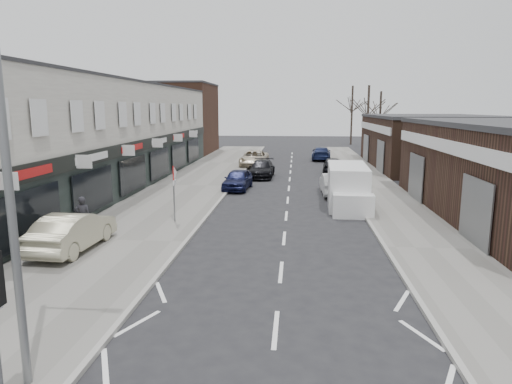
% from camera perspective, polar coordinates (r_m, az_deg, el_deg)
% --- Properties ---
extents(ground, '(160.00, 160.00, 0.00)m').
position_cam_1_polar(ground, '(10.02, 1.92, -22.00)').
color(ground, black).
rests_on(ground, ground).
extents(pavement_left, '(5.50, 64.00, 0.12)m').
position_cam_1_polar(pavement_left, '(31.72, -8.16, 0.74)').
color(pavement_left, slate).
rests_on(pavement_left, ground).
extents(pavement_right, '(3.50, 64.00, 0.12)m').
position_cam_1_polar(pavement_right, '(31.35, 14.69, 0.39)').
color(pavement_right, slate).
rests_on(pavement_right, ground).
extents(shop_terrace_left, '(8.00, 41.00, 7.10)m').
position_cam_1_polar(shop_terrace_left, '(31.27, -21.61, 6.42)').
color(shop_terrace_left, silver).
rests_on(shop_terrace_left, ground).
extents(brick_block_far, '(8.00, 10.00, 8.00)m').
position_cam_1_polar(brick_block_far, '(55.24, -9.73, 8.93)').
color(brick_block_far, '#4B2D20').
rests_on(brick_block_far, ground).
extents(right_unit_far, '(10.00, 16.00, 4.50)m').
position_cam_1_polar(right_unit_far, '(44.23, 20.93, 5.76)').
color(right_unit_far, '#39241A').
rests_on(right_unit_far, ground).
extents(tree_far_a, '(3.60, 3.60, 8.00)m').
position_cam_1_polar(tree_far_a, '(57.34, 13.62, 4.83)').
color(tree_far_a, '#382D26').
rests_on(tree_far_a, ground).
extents(tree_far_b, '(3.60, 3.60, 7.50)m').
position_cam_1_polar(tree_far_b, '(63.64, 15.06, 5.30)').
color(tree_far_b, '#382D26').
rests_on(tree_far_b, ground).
extents(tree_far_c, '(3.60, 3.60, 8.50)m').
position_cam_1_polar(tree_far_c, '(69.12, 11.75, 5.83)').
color(tree_far_c, '#382D26').
rests_on(tree_far_c, ground).
extents(street_lamp, '(2.23, 0.22, 8.00)m').
position_cam_1_polar(street_lamp, '(9.13, -27.95, 4.50)').
color(street_lamp, slate).
rests_on(street_lamp, pavement_left).
extents(warning_sign, '(0.12, 0.80, 2.70)m').
position_cam_1_polar(warning_sign, '(21.42, -10.18, 1.80)').
color(warning_sign, slate).
rests_on(warning_sign, pavement_left).
extents(white_van, '(2.28, 5.92, 2.27)m').
position_cam_1_polar(white_van, '(25.55, 11.38, 0.59)').
color(white_van, white).
rests_on(white_van, ground).
extents(sedan_on_pavement, '(1.69, 4.38, 1.42)m').
position_cam_1_polar(sedan_on_pavement, '(18.45, -21.89, -4.55)').
color(sedan_on_pavement, '#B4AF90').
rests_on(sedan_on_pavement, pavement_left).
extents(pedestrian, '(0.72, 0.57, 1.72)m').
position_cam_1_polar(pedestrian, '(19.94, -20.84, -2.95)').
color(pedestrian, black).
rests_on(pedestrian, pavement_left).
extents(parked_car_left_a, '(1.87, 4.05, 1.34)m').
position_cam_1_polar(parked_car_left_a, '(30.35, -2.31, 1.57)').
color(parked_car_left_a, '#121639').
rests_on(parked_car_left_a, ground).
extents(parked_car_left_b, '(1.97, 4.61, 1.33)m').
position_cam_1_polar(parked_car_left_b, '(35.66, 0.71, 2.91)').
color(parked_car_left_b, black).
rests_on(parked_car_left_b, ground).
extents(parked_car_left_c, '(2.49, 5.30, 1.47)m').
position_cam_1_polar(parked_car_left_c, '(42.39, -0.22, 4.21)').
color(parked_car_left_c, '#C0B29A').
rests_on(parked_car_left_c, ground).
extents(parked_car_right_a, '(1.54, 4.16, 1.36)m').
position_cam_1_polar(parked_car_right_a, '(28.95, 9.67, 1.01)').
color(parked_car_right_a, silver).
rests_on(parked_car_right_a, ground).
extents(parked_car_right_b, '(1.82, 3.96, 1.31)m').
position_cam_1_polar(parked_car_right_b, '(38.73, 9.52, 3.36)').
color(parked_car_right_b, black).
rests_on(parked_car_right_b, ground).
extents(parked_car_right_c, '(2.22, 4.79, 1.35)m').
position_cam_1_polar(parked_car_right_c, '(48.09, 8.17, 4.79)').
color(parked_car_right_c, '#141C3E').
rests_on(parked_car_right_c, ground).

